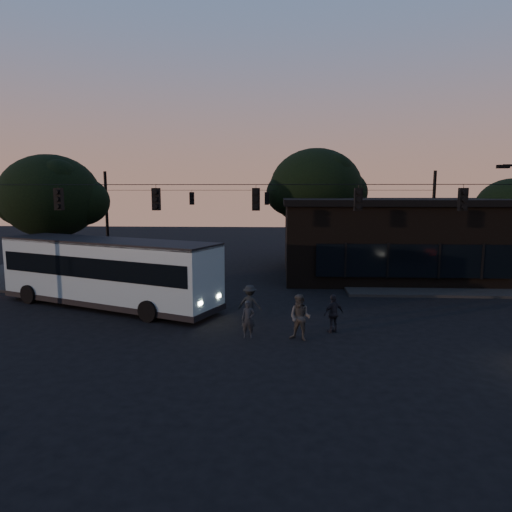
{
  "coord_description": "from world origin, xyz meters",
  "views": [
    {
      "loc": [
        1.1,
        -16.38,
        5.89
      ],
      "look_at": [
        0.0,
        4.0,
        3.0
      ],
      "focal_mm": 32.0,
      "sensor_mm": 36.0,
      "label": 1
    }
  ],
  "objects_px": {
    "bus": "(108,269)",
    "pedestrian_b": "(300,317)",
    "pedestrian_a": "(248,319)",
    "building": "(393,237)",
    "pedestrian_c": "(333,313)",
    "pedestrian_d": "(250,304)"
  },
  "relations": [
    {
      "from": "bus",
      "to": "pedestrian_b",
      "type": "distance_m",
      "value": 10.86
    },
    {
      "from": "pedestrian_a",
      "to": "building",
      "type": "bearing_deg",
      "value": 57.55
    },
    {
      "from": "pedestrian_c",
      "to": "building",
      "type": "bearing_deg",
      "value": -143.7
    },
    {
      "from": "bus",
      "to": "pedestrian_c",
      "type": "bearing_deg",
      "value": 3.73
    },
    {
      "from": "building",
      "to": "pedestrian_b",
      "type": "distance_m",
      "value": 16.4
    },
    {
      "from": "pedestrian_d",
      "to": "pedestrian_c",
      "type": "bearing_deg",
      "value": 171.14
    },
    {
      "from": "pedestrian_a",
      "to": "pedestrian_d",
      "type": "relative_size",
      "value": 0.88
    },
    {
      "from": "pedestrian_a",
      "to": "pedestrian_d",
      "type": "xyz_separation_m",
      "value": [
        -0.07,
        2.18,
        0.1
      ]
    },
    {
      "from": "pedestrian_c",
      "to": "pedestrian_d",
      "type": "distance_m",
      "value": 3.83
    },
    {
      "from": "pedestrian_b",
      "to": "bus",
      "type": "bearing_deg",
      "value": 177.14
    },
    {
      "from": "bus",
      "to": "pedestrian_c",
      "type": "xyz_separation_m",
      "value": [
        11.09,
        -3.82,
        -1.13
      ]
    },
    {
      "from": "bus",
      "to": "pedestrian_a",
      "type": "height_order",
      "value": "bus"
    },
    {
      "from": "pedestrian_a",
      "to": "pedestrian_c",
      "type": "xyz_separation_m",
      "value": [
        3.53,
        0.88,
        0.06
      ]
    },
    {
      "from": "bus",
      "to": "pedestrian_a",
      "type": "xyz_separation_m",
      "value": [
        7.56,
        -4.7,
        -1.19
      ]
    },
    {
      "from": "bus",
      "to": "pedestrian_d",
      "type": "relative_size",
      "value": 7.21
    },
    {
      "from": "pedestrian_b",
      "to": "pedestrian_c",
      "type": "bearing_deg",
      "value": 60.73
    },
    {
      "from": "pedestrian_b",
      "to": "pedestrian_c",
      "type": "distance_m",
      "value": 1.8
    },
    {
      "from": "building",
      "to": "pedestrian_c",
      "type": "bearing_deg",
      "value": -112.56
    },
    {
      "from": "building",
      "to": "pedestrian_b",
      "type": "bearing_deg",
      "value": -115.8
    },
    {
      "from": "building",
      "to": "bus",
      "type": "bearing_deg",
      "value": -149.7
    },
    {
      "from": "building",
      "to": "pedestrian_c",
      "type": "xyz_separation_m",
      "value": [
        -5.65,
        -13.6,
        -1.89
      ]
    },
    {
      "from": "pedestrian_b",
      "to": "pedestrian_c",
      "type": "height_order",
      "value": "pedestrian_b"
    }
  ]
}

